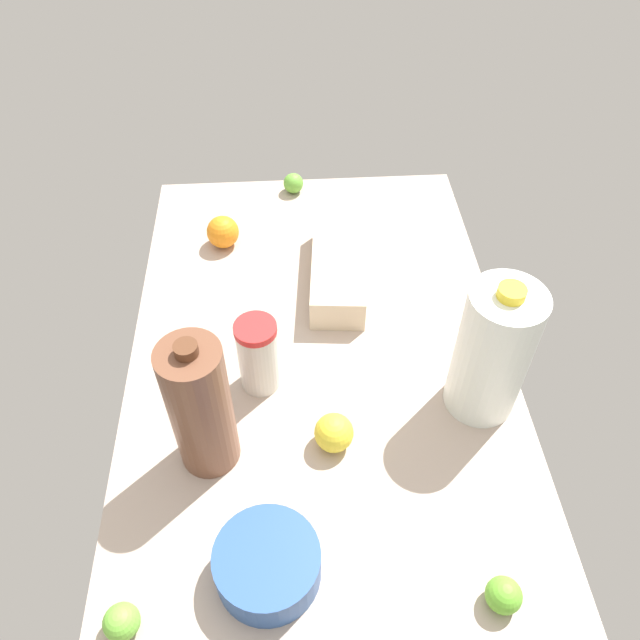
# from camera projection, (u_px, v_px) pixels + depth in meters

# --- Properties ---
(countertop) EXTENTS (1.20, 0.76, 0.03)m
(countertop) POSITION_uv_depth(u_px,v_px,m) (320.00, 358.00, 1.27)
(countertop) COLOR #B4A090
(countertop) RESTS_ON ground
(egg_carton) EXTENTS (0.31, 0.14, 0.07)m
(egg_carton) POSITION_uv_depth(u_px,v_px,m) (338.00, 268.00, 1.37)
(egg_carton) COLOR beige
(egg_carton) RESTS_ON countertop
(tumbler_cup) EXTENTS (0.08, 0.08, 0.16)m
(tumbler_cup) POSITION_uv_depth(u_px,v_px,m) (258.00, 355.00, 1.15)
(tumbler_cup) COLOR silver
(tumbler_cup) RESTS_ON countertop
(milk_jug) EXTENTS (0.13, 0.13, 0.30)m
(milk_jug) POSITION_uv_depth(u_px,v_px,m) (493.00, 352.00, 1.08)
(milk_jug) COLOR white
(milk_jug) RESTS_ON countertop
(mixing_bowl) EXTENTS (0.16, 0.16, 0.07)m
(mixing_bowl) POSITION_uv_depth(u_px,v_px,m) (268.00, 564.00, 0.94)
(mixing_bowl) COLOR #2C5396
(mixing_bowl) RESTS_ON countertop
(chocolate_milk_jug) EXTENTS (0.10, 0.10, 0.30)m
(chocolate_milk_jug) POSITION_uv_depth(u_px,v_px,m) (200.00, 408.00, 1.00)
(chocolate_milk_jug) COLOR brown
(chocolate_milk_jug) RESTS_ON countertop
(lemon_by_jug) EXTENTS (0.07, 0.07, 0.07)m
(lemon_by_jug) POSITION_uv_depth(u_px,v_px,m) (334.00, 433.00, 1.09)
(lemon_by_jug) COLOR yellow
(lemon_by_jug) RESTS_ON countertop
(lime_loose) EXTENTS (0.05, 0.05, 0.05)m
(lime_loose) POSITION_uv_depth(u_px,v_px,m) (293.00, 183.00, 1.61)
(lime_loose) COLOR #63AC38
(lime_loose) RESTS_ON countertop
(lime_beside_bowl) EXTENTS (0.05, 0.05, 0.05)m
(lime_beside_bowl) POSITION_uv_depth(u_px,v_px,m) (122.00, 622.00, 0.89)
(lime_beside_bowl) COLOR #6EBA3B
(lime_beside_bowl) RESTS_ON countertop
(lime_far_back) EXTENTS (0.05, 0.05, 0.05)m
(lime_far_back) POSITION_uv_depth(u_px,v_px,m) (504.00, 595.00, 0.91)
(lime_far_back) COLOR #65B631
(lime_far_back) RESTS_ON countertop
(orange_near_front) EXTENTS (0.08, 0.08, 0.08)m
(orange_near_front) POSITION_uv_depth(u_px,v_px,m) (223.00, 232.00, 1.45)
(orange_near_front) COLOR orange
(orange_near_front) RESTS_ON countertop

